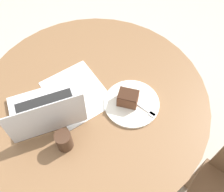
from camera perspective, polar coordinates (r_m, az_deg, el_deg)
The scene contains 8 objects.
ground_plane at distance 1.86m, azimuth -2.78°, elevation -12.52°, with size 12.00×12.00×0.00m, color #B7AD9E.
dining_table at distance 1.32m, azimuth -3.81°, elevation -3.80°, with size 1.06×1.06×0.73m.
paper_document at distance 1.21m, azimuth -7.66°, elevation 0.66°, with size 0.37×0.34×0.00m.
plate at distance 1.17m, azimuth 4.29°, elevation -1.59°, with size 0.25×0.25×0.01m.
cake_slice at distance 1.14m, azimuth 3.50°, elevation -0.45°, with size 0.10×0.09×0.07m.
fork at distance 1.16m, azimuth 6.67°, elevation -2.42°, with size 0.17×0.04×0.00m.
coffee_glass at distance 1.06m, azimuth -10.41°, elevation -9.54°, with size 0.07×0.07×0.09m.
laptop at distance 1.15m, azimuth -14.09°, elevation -3.20°, with size 0.37×0.38×0.21m.
Camera 1 is at (-0.42, 0.49, 1.74)m, focal length 42.00 mm.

